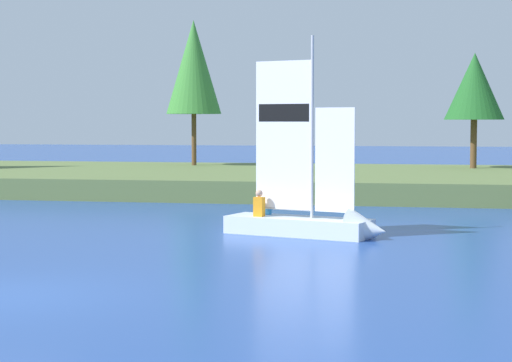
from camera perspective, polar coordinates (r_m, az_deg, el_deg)
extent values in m
plane|color=#234793|center=(16.76, -15.75, -7.13)|extent=(200.00, 200.00, 0.00)
cube|color=#5B703D|center=(41.32, 0.37, 0.07)|extent=(80.00, 15.06, 0.86)
cylinder|color=brown|center=(46.54, -4.00, 2.67)|extent=(0.25, 0.25, 2.68)
cone|color=#387F33|center=(46.61, -4.02, 7.31)|extent=(2.87, 2.87, 4.86)
cylinder|color=brown|center=(44.75, 13.79, 2.33)|extent=(0.31, 0.31, 2.38)
cone|color=#1E5B23|center=(44.77, 13.85, 5.93)|extent=(2.89, 2.89, 3.25)
cube|color=silver|center=(24.69, 2.74, -2.92)|extent=(4.27, 2.43, 0.49)
cone|color=silver|center=(23.90, 7.17, -3.16)|extent=(1.31, 1.41, 1.16)
cylinder|color=#B7B7BC|center=(24.35, 3.63, 3.46)|extent=(0.08, 0.08, 5.00)
cube|color=white|center=(24.72, 1.80, 2.99)|extent=(1.66, 0.54, 4.09)
cube|color=black|center=(24.72, 1.80, 4.40)|extent=(1.50, 0.49, 0.49)
cube|color=white|center=(24.10, 5.08, 1.35)|extent=(1.10, 0.37, 2.84)
cylinder|color=#B7B7BC|center=(24.84, 1.79, -1.79)|extent=(1.67, 0.57, 0.06)
cube|color=orange|center=(24.86, 0.20, -1.66)|extent=(0.33, 0.27, 0.55)
sphere|color=tan|center=(24.83, 0.20, -0.79)|extent=(0.20, 0.20, 0.20)
cube|color=#338CCC|center=(25.40, 0.63, -1.50)|extent=(0.33, 0.27, 0.59)
sphere|color=tan|center=(25.36, 0.63, -0.59)|extent=(0.20, 0.20, 0.20)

